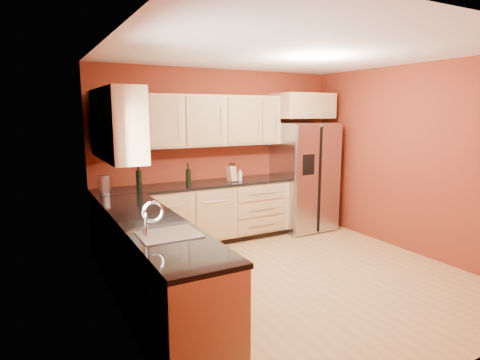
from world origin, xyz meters
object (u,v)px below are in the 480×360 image
object	(u,v)px
refrigerator	(303,176)
wine_bottle_a	(139,176)
canister_left	(103,185)
soap_dispenser	(240,175)
knife_block	(232,174)

from	to	relation	value
refrigerator	wine_bottle_a	xyz separation A→B (m)	(-2.72, 0.09, 0.20)
canister_left	soap_dispenser	bearing A→B (deg)	-1.37
canister_left	knife_block	size ratio (longest dim) A/B	0.83
knife_block	wine_bottle_a	bearing A→B (deg)	161.12
soap_dispenser	canister_left	bearing A→B (deg)	178.63
refrigerator	wine_bottle_a	distance (m)	2.73
refrigerator	knife_block	size ratio (longest dim) A/B	7.71
canister_left	wine_bottle_a	distance (m)	0.48
canister_left	wine_bottle_a	xyz separation A→B (m)	(0.48, 0.04, 0.08)
wine_bottle_a	knife_block	bearing A→B (deg)	-4.03
refrigerator	wine_bottle_a	world-z (taller)	refrigerator
refrigerator	soap_dispenser	distance (m)	1.21
refrigerator	canister_left	distance (m)	3.20
knife_block	soap_dispenser	world-z (taller)	knife_block
wine_bottle_a	soap_dispenser	distance (m)	1.52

